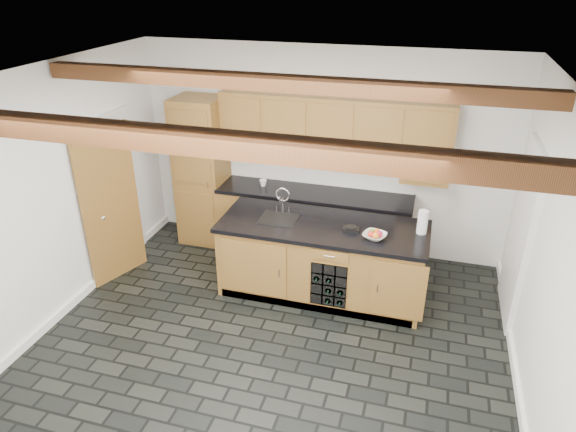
# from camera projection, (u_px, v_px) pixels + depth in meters

# --- Properties ---
(ground) EXTENTS (5.00, 5.00, 0.00)m
(ground) POSITION_uv_depth(u_px,v_px,m) (266.00, 354.00, 5.40)
(ground) COLOR black
(ground) RESTS_ON ground
(room_shell) EXTENTS (5.01, 5.00, 5.00)m
(room_shell) POSITION_uv_depth(u_px,v_px,m) (271.00, 201.00, 5.20)
(room_shell) COLOR white
(room_shell) RESTS_ON ground
(back_cabinetry) EXTENTS (3.65, 0.62, 2.20)m
(back_cabinetry) POSITION_uv_depth(u_px,v_px,m) (290.00, 185.00, 6.98)
(back_cabinetry) COLOR olive
(back_cabinetry) RESTS_ON ground
(island) EXTENTS (2.48, 0.96, 0.93)m
(island) POSITION_uv_depth(u_px,v_px,m) (322.00, 259.00, 6.22)
(island) COLOR olive
(island) RESTS_ON ground
(faucet) EXTENTS (0.45, 0.40, 0.34)m
(faucet) POSITION_uv_depth(u_px,v_px,m) (279.00, 215.00, 6.18)
(faucet) COLOR black
(faucet) RESTS_ON island
(kitchen_scale) EXTENTS (0.19, 0.13, 0.06)m
(kitchen_scale) POSITION_uv_depth(u_px,v_px,m) (351.00, 229.00, 5.88)
(kitchen_scale) COLOR black
(kitchen_scale) RESTS_ON island
(fruit_bowl) EXTENTS (0.31, 0.31, 0.06)m
(fruit_bowl) POSITION_uv_depth(u_px,v_px,m) (375.00, 236.00, 5.71)
(fruit_bowl) COLOR beige
(fruit_bowl) RESTS_ON island
(fruit_cluster) EXTENTS (0.16, 0.17, 0.07)m
(fruit_cluster) POSITION_uv_depth(u_px,v_px,m) (375.00, 233.00, 5.70)
(fruit_cluster) COLOR #AE172F
(fruit_cluster) RESTS_ON fruit_bowl
(paper_towel) EXTENTS (0.12, 0.12, 0.28)m
(paper_towel) POSITION_uv_depth(u_px,v_px,m) (423.00, 222.00, 5.78)
(paper_towel) COLOR white
(paper_towel) RESTS_ON island
(mug) EXTENTS (0.11, 0.11, 0.09)m
(mug) POSITION_uv_depth(u_px,v_px,m) (263.00, 183.00, 7.06)
(mug) COLOR white
(mug) RESTS_ON back_cabinetry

